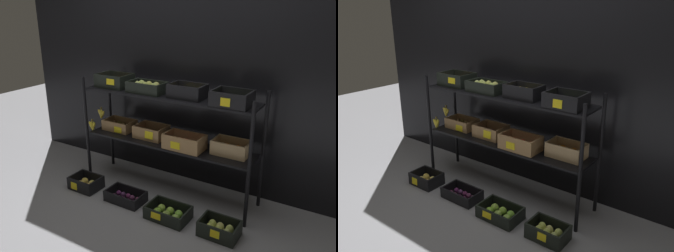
% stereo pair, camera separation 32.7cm
% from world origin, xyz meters
% --- Properties ---
extents(ground_plane, '(10.00, 10.00, 0.00)m').
position_xyz_m(ground_plane, '(0.00, 0.00, 0.00)').
color(ground_plane, gray).
extents(storefront_wall, '(4.13, 0.12, 2.15)m').
position_xyz_m(storefront_wall, '(0.00, 0.39, 1.08)').
color(storefront_wall, black).
rests_on(storefront_wall, ground_plane).
extents(display_rack, '(1.85, 0.41, 1.12)m').
position_xyz_m(display_rack, '(-0.00, -0.00, 0.76)').
color(display_rack, black).
rests_on(display_rack, ground_plane).
extents(crate_ground_apple_gold, '(0.30, 0.23, 0.13)m').
position_xyz_m(crate_ground_apple_gold, '(-0.73, -0.40, 0.05)').
color(crate_ground_apple_gold, black).
rests_on(crate_ground_apple_gold, ground_plane).
extents(crate_ground_plum, '(0.37, 0.22, 0.11)m').
position_xyz_m(crate_ground_plum, '(-0.24, -0.39, 0.04)').
color(crate_ground_plum, black).
rests_on(crate_ground_plum, ground_plane).
extents(crate_ground_apple_green, '(0.37, 0.25, 0.12)m').
position_xyz_m(crate_ground_apple_green, '(0.25, -0.41, 0.05)').
color(crate_ground_apple_green, black).
rests_on(crate_ground_apple_green, ground_plane).
extents(crate_ground_pear, '(0.32, 0.22, 0.13)m').
position_xyz_m(crate_ground_pear, '(0.73, -0.41, 0.06)').
color(crate_ground_pear, black).
rests_on(crate_ground_pear, ground_plane).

